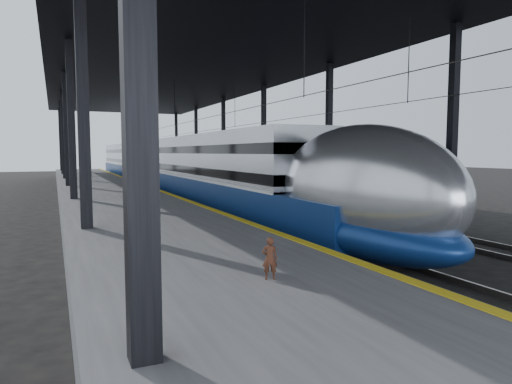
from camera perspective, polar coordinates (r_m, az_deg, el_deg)
ground at (r=12.61m, az=9.27°, el=-10.65°), size 160.00×160.00×0.00m
platform at (r=30.45m, az=-17.79°, el=-0.69°), size 6.00×80.00×1.00m
yellow_strip at (r=30.82m, az=-12.64°, el=0.44°), size 0.30×80.00×0.01m
rails at (r=32.32m, az=-3.53°, el=-0.89°), size 6.52×80.00×0.16m
canopy at (r=31.86m, az=-8.17°, el=15.30°), size 18.00×75.00×9.47m
tgv_train at (r=40.12m, az=-11.40°, el=2.99°), size 3.07×65.20×4.40m
second_train at (r=46.83m, az=-6.91°, el=3.27°), size 2.88×56.05×3.97m
child at (r=8.62m, az=1.72°, el=-8.29°), size 0.34×0.28×0.81m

